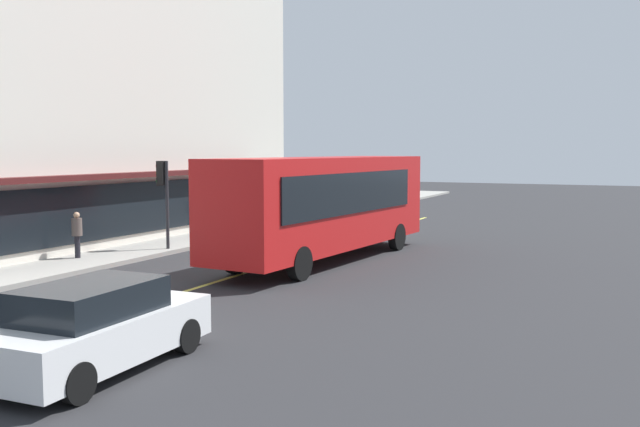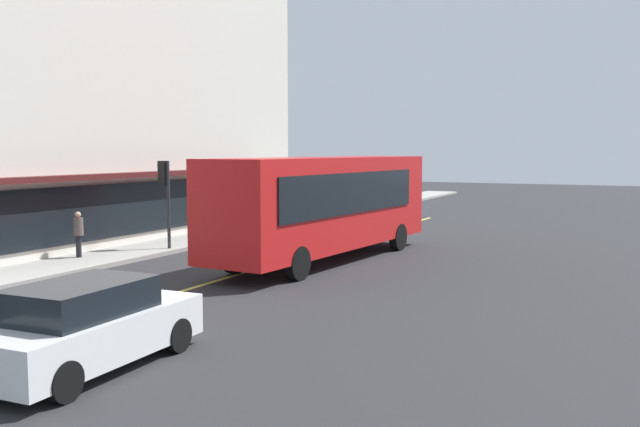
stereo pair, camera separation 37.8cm
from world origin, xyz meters
name	(u,v)px [view 2 (the right image)]	position (x,y,z in m)	size (l,w,h in m)	color
ground	(266,266)	(0.00, 0.00, 0.00)	(120.00, 120.00, 0.00)	#28282B
sidewalk	(130,253)	(0.00, 5.63, 0.07)	(80.00, 2.58, 0.15)	#9E9B93
lane_centre_stripe	(266,266)	(0.00, 0.00, 0.00)	(36.00, 0.16, 0.01)	#D8D14C
storefront_building	(34,55)	(1.59, 11.76, 7.59)	(25.32, 10.29, 15.19)	silver
bus	(325,202)	(1.93, -1.22, 1.99)	(11.29, 3.36, 3.50)	red
traffic_light	(165,183)	(1.12, 4.90, 2.53)	(0.30, 0.52, 3.20)	#2D2D33
car_white	(86,326)	(-10.47, -2.60, 0.74)	(4.36, 1.98, 1.52)	white
pedestrian_waiting	(78,230)	(-1.93, 6.13, 1.07)	(0.34, 0.34, 1.54)	black
pedestrian_near_storefront	(220,210)	(6.45, 6.13, 1.09)	(0.34, 0.34, 1.59)	black
pedestrian_mid_block	(272,203)	(10.75, 5.95, 1.12)	(0.34, 0.34, 1.63)	black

